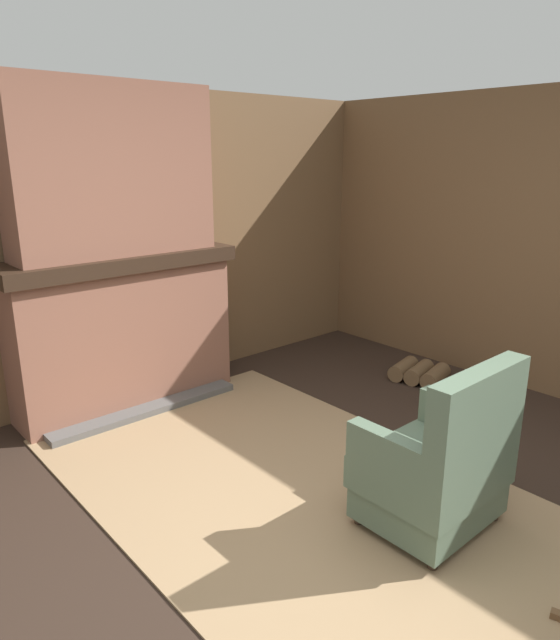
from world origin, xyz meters
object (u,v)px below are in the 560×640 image
object	(u,v)px
storage_case	(179,238)
decorative_plate_on_mantel	(125,233)
firewood_stack	(419,372)
armchair	(438,468)
oil_lamp_vase	(86,243)

from	to	relation	value
storage_case	decorative_plate_on_mantel	world-z (taller)	decorative_plate_on_mantel
firewood_stack	decorative_plate_on_mantel	distance (m)	2.75
armchair	oil_lamp_vase	world-z (taller)	oil_lamp_vase
firewood_stack	armchair	bearing A→B (deg)	-52.31
decorative_plate_on_mantel	oil_lamp_vase	bearing A→B (deg)	-86.40
firewood_stack	oil_lamp_vase	distance (m)	2.96
firewood_stack	storage_case	size ratio (longest dim) A/B	1.88
oil_lamp_vase	decorative_plate_on_mantel	world-z (taller)	decorative_plate_on_mantel
armchair	decorative_plate_on_mantel	size ratio (longest dim) A/B	3.34
armchair	firewood_stack	distance (m)	2.12
oil_lamp_vase	storage_case	size ratio (longest dim) A/B	1.01
armchair	decorative_plate_on_mantel	xyz separation A→B (m)	(-2.61, -0.38, 0.99)
firewood_stack	oil_lamp_vase	world-z (taller)	oil_lamp_vase
storage_case	firewood_stack	bearing A→B (deg)	50.36
storage_case	decorative_plate_on_mantel	bearing A→B (deg)	-92.50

